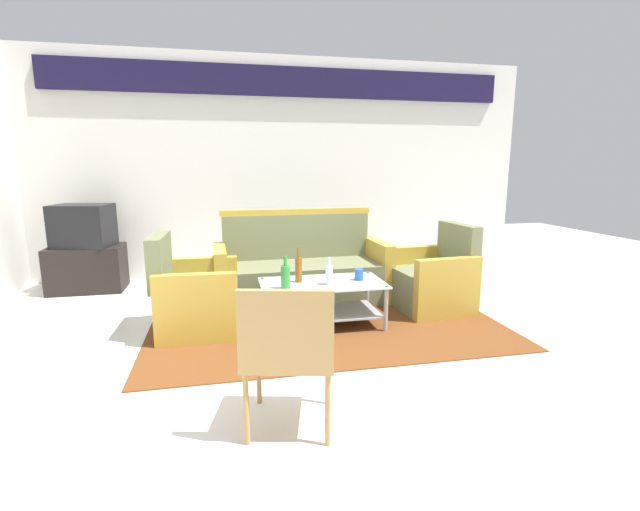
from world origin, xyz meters
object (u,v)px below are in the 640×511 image
at_px(coffee_table, 322,297).
at_px(cup, 359,275).
at_px(armchair_left, 195,299).
at_px(bottle_brown, 299,269).
at_px(television, 83,226).
at_px(couch, 301,273).
at_px(bottle_clear, 329,274).
at_px(armchair_right, 433,281).
at_px(bottle_green, 285,276).
at_px(wicker_chair, 288,347).
at_px(tv_stand, 87,268).

relative_size(coffee_table, cup, 11.00).
distance_m(armchair_left, cup, 1.47).
xyz_separation_m(bottle_brown, television, (-2.20, 1.69, 0.23)).
distance_m(cup, television, 3.27).
relative_size(couch, coffee_table, 1.65).
distance_m(armchair_left, coffee_table, 1.12).
bearing_deg(couch, bottle_clear, 94.62).
bearing_deg(bottle_brown, cup, -4.37).
distance_m(bottle_brown, television, 2.79).
relative_size(armchair_right, cup, 8.50).
bearing_deg(bottle_clear, cup, 18.68).
bearing_deg(bottle_green, wicker_chair, -97.18).
bearing_deg(bottle_brown, wicker_chair, -101.25).
height_order(armchair_left, armchair_right, same).
relative_size(armchair_left, bottle_clear, 3.46).
relative_size(television, wicker_chair, 0.80).
bearing_deg(wicker_chair, tv_stand, 132.59).
bearing_deg(armchair_left, bottle_clear, 81.28).
relative_size(bottle_brown, television, 0.48).
relative_size(coffee_table, television, 1.64).
bearing_deg(bottle_brown, tv_stand, 142.54).
bearing_deg(bottle_green, coffee_table, 21.93).
xyz_separation_m(armchair_left, bottle_green, (0.76, -0.27, 0.23)).
bearing_deg(cup, bottle_clear, -161.32).
bearing_deg(armchair_left, tv_stand, -139.34).
bearing_deg(tv_stand, couch, -22.02).
height_order(coffee_table, bottle_brown, bottle_brown).
xyz_separation_m(bottle_clear, wicker_chair, (-0.57, -1.49, -0.01)).
relative_size(couch, armchair_left, 2.14).
height_order(bottle_clear, television, television).
distance_m(couch, cup, 0.89).
relative_size(armchair_left, bottle_green, 3.04).
relative_size(couch, cup, 18.18).
relative_size(armchair_left, armchair_right, 1.00).
height_order(cup, tv_stand, tv_stand).
relative_size(coffee_table, wicker_chair, 1.31).
height_order(armchair_right, tv_stand, armchair_right).
relative_size(armchair_left, bottle_brown, 2.66).
xyz_separation_m(bottle_green, bottle_clear, (0.39, 0.05, -0.01)).
bearing_deg(armchair_right, couch, 62.90).
height_order(couch, bottle_clear, couch).
bearing_deg(couch, wicker_chair, 77.16).
height_order(bottle_green, television, television).
bearing_deg(cup, armchair_right, 16.81).
bearing_deg(tv_stand, cup, -32.17).
bearing_deg(armchair_left, couch, 124.08).
xyz_separation_m(armchair_right, wicker_chair, (-1.73, -1.85, 0.21)).
relative_size(armchair_right, television, 1.27).
relative_size(coffee_table, bottle_green, 3.94).
relative_size(coffee_table, bottle_brown, 3.44).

